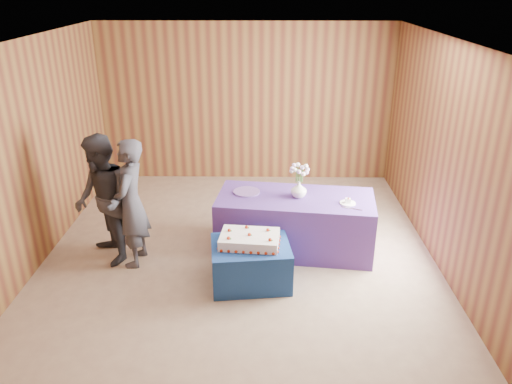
{
  "coord_description": "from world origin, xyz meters",
  "views": [
    {
      "loc": [
        0.3,
        -5.45,
        3.33
      ],
      "look_at": [
        0.22,
        0.1,
        0.94
      ],
      "focal_mm": 35.0,
      "sensor_mm": 36.0,
      "label": 1
    }
  ],
  "objects_px": {
    "sheet_cake": "(250,239)",
    "vase": "(299,189)",
    "cake_table": "(251,264)",
    "serving_table": "(295,223)",
    "guest_left": "(131,204)",
    "guest_right": "(103,201)"
  },
  "relations": [
    {
      "from": "vase",
      "to": "guest_left",
      "type": "distance_m",
      "value": 2.09
    },
    {
      "from": "cake_table",
      "to": "guest_right",
      "type": "xyz_separation_m",
      "value": [
        -1.82,
        0.5,
        0.57
      ]
    },
    {
      "from": "serving_table",
      "to": "guest_right",
      "type": "bearing_deg",
      "value": -165.26
    },
    {
      "from": "sheet_cake",
      "to": "guest_right",
      "type": "height_order",
      "value": "guest_right"
    },
    {
      "from": "serving_table",
      "to": "sheet_cake",
      "type": "relative_size",
      "value": 2.69
    },
    {
      "from": "sheet_cake",
      "to": "guest_left",
      "type": "distance_m",
      "value": 1.53
    },
    {
      "from": "vase",
      "to": "guest_right",
      "type": "height_order",
      "value": "guest_right"
    },
    {
      "from": "cake_table",
      "to": "serving_table",
      "type": "xyz_separation_m",
      "value": [
        0.56,
        0.82,
        0.12
      ]
    },
    {
      "from": "serving_table",
      "to": "sheet_cake",
      "type": "xyz_separation_m",
      "value": [
        -0.57,
        -0.79,
        0.19
      ]
    },
    {
      "from": "cake_table",
      "to": "sheet_cake",
      "type": "height_order",
      "value": "sheet_cake"
    },
    {
      "from": "serving_table",
      "to": "guest_right",
      "type": "distance_m",
      "value": 2.44
    },
    {
      "from": "vase",
      "to": "guest_right",
      "type": "xyz_separation_m",
      "value": [
        -2.42,
        -0.32,
        -0.03
      ]
    },
    {
      "from": "guest_left",
      "to": "vase",
      "type": "bearing_deg",
      "value": 103.54
    },
    {
      "from": "sheet_cake",
      "to": "guest_left",
      "type": "height_order",
      "value": "guest_left"
    },
    {
      "from": "sheet_cake",
      "to": "vase",
      "type": "height_order",
      "value": "vase"
    },
    {
      "from": "sheet_cake",
      "to": "guest_right",
      "type": "distance_m",
      "value": 1.89
    },
    {
      "from": "sheet_cake",
      "to": "vase",
      "type": "bearing_deg",
      "value": 58.03
    },
    {
      "from": "guest_left",
      "to": "guest_right",
      "type": "distance_m",
      "value": 0.36
    },
    {
      "from": "cake_table",
      "to": "serving_table",
      "type": "relative_size",
      "value": 0.45
    },
    {
      "from": "cake_table",
      "to": "serving_table",
      "type": "distance_m",
      "value": 1.0
    },
    {
      "from": "guest_right",
      "to": "serving_table",
      "type": "bearing_deg",
      "value": 66.19
    },
    {
      "from": "sheet_cake",
      "to": "serving_table",
      "type": "bearing_deg",
      "value": 59.67
    }
  ]
}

